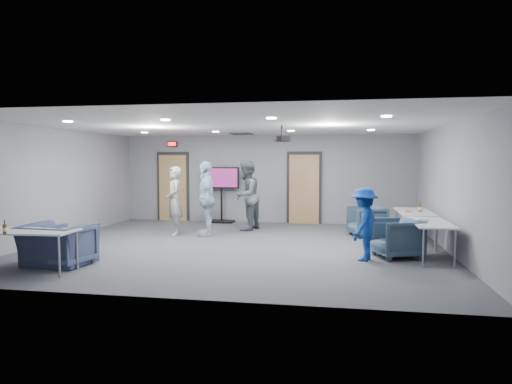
% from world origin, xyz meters
% --- Properties ---
extents(floor, '(9.00, 9.00, 0.00)m').
position_xyz_m(floor, '(0.00, 0.00, 0.00)').
color(floor, '#36383D').
rests_on(floor, ground).
extents(ceiling, '(9.00, 9.00, 0.00)m').
position_xyz_m(ceiling, '(0.00, 0.00, 2.70)').
color(ceiling, silver).
rests_on(ceiling, wall_back).
extents(wall_back, '(9.00, 0.02, 2.70)m').
position_xyz_m(wall_back, '(0.00, 4.00, 1.35)').
color(wall_back, slate).
rests_on(wall_back, floor).
extents(wall_front, '(9.00, 0.02, 2.70)m').
position_xyz_m(wall_front, '(0.00, -4.00, 1.35)').
color(wall_front, slate).
rests_on(wall_front, floor).
extents(wall_left, '(0.02, 8.00, 2.70)m').
position_xyz_m(wall_left, '(-4.50, 0.00, 1.35)').
color(wall_left, slate).
rests_on(wall_left, floor).
extents(wall_right, '(0.02, 8.00, 2.70)m').
position_xyz_m(wall_right, '(4.50, 0.00, 1.35)').
color(wall_right, slate).
rests_on(wall_right, floor).
extents(door_left, '(1.06, 0.17, 2.24)m').
position_xyz_m(door_left, '(-3.00, 3.95, 1.07)').
color(door_left, black).
rests_on(door_left, wall_back).
extents(door_right, '(1.06, 0.17, 2.24)m').
position_xyz_m(door_right, '(1.20, 3.95, 1.07)').
color(door_right, black).
rests_on(door_right, wall_back).
extents(exit_sign, '(0.32, 0.08, 0.16)m').
position_xyz_m(exit_sign, '(-3.00, 3.93, 2.45)').
color(exit_sign, black).
rests_on(exit_sign, wall_back).
extents(hvac_diffuser, '(0.60, 0.60, 0.03)m').
position_xyz_m(hvac_diffuser, '(-0.50, 2.80, 2.69)').
color(hvac_diffuser, black).
rests_on(hvac_diffuser, ceiling).
extents(downlights, '(6.18, 3.78, 0.02)m').
position_xyz_m(downlights, '(0.00, 0.00, 2.68)').
color(downlights, white).
rests_on(downlights, ceiling).
extents(person_a, '(0.68, 0.77, 1.77)m').
position_xyz_m(person_a, '(-1.96, 1.22, 0.89)').
color(person_a, gray).
rests_on(person_a, floor).
extents(person_b, '(0.96, 1.10, 1.93)m').
position_xyz_m(person_b, '(-0.28, 2.32, 0.96)').
color(person_b, '#505A61').
rests_on(person_b, floor).
extents(person_c, '(0.77, 1.21, 1.91)m').
position_xyz_m(person_c, '(-1.12, 1.29, 0.95)').
color(person_c, '#ADC6DF').
rests_on(person_c, floor).
extents(person_d, '(0.81, 1.04, 1.42)m').
position_xyz_m(person_d, '(2.70, -1.02, 0.71)').
color(person_d, '#173B95').
rests_on(person_d, floor).
extents(chair_right_a, '(1.06, 1.04, 0.77)m').
position_xyz_m(chair_right_a, '(2.94, 1.86, 0.38)').
color(chair_right_a, '#324657').
rests_on(chair_right_a, floor).
extents(chair_right_b, '(1.10, 1.08, 0.78)m').
position_xyz_m(chair_right_b, '(3.35, -0.64, 0.39)').
color(chair_right_b, '#35495C').
rests_on(chair_right_b, floor).
extents(chair_front_a, '(0.95, 0.96, 0.74)m').
position_xyz_m(chair_front_a, '(-2.70, -2.40, 0.37)').
color(chair_front_a, '#3E4A6B').
rests_on(chair_front_a, floor).
extents(chair_front_b, '(1.24, 1.10, 0.76)m').
position_xyz_m(chair_front_b, '(-2.90, -2.40, 0.38)').
color(chair_front_b, '#353E5C').
rests_on(chair_front_b, floor).
extents(table_right_a, '(0.76, 1.83, 0.73)m').
position_xyz_m(table_right_a, '(4.00, 1.25, 0.69)').
color(table_right_a, '#B8BABD').
rests_on(table_right_a, floor).
extents(table_right_b, '(0.70, 1.68, 0.73)m').
position_xyz_m(table_right_b, '(4.00, -0.65, 0.68)').
color(table_right_b, '#B8BABD').
rests_on(table_right_b, floor).
extents(table_front_left, '(1.82, 0.85, 0.73)m').
position_xyz_m(table_front_left, '(-3.14, -3.00, 0.68)').
color(table_front_left, '#B8BABD').
rests_on(table_front_left, floor).
extents(bottle_front, '(0.06, 0.06, 0.24)m').
position_xyz_m(bottle_front, '(-3.14, -3.44, 0.82)').
color(bottle_front, '#5A390F').
rests_on(bottle_front, table_front_left).
extents(bottle_right, '(0.06, 0.06, 0.23)m').
position_xyz_m(bottle_right, '(4.11, 1.12, 0.82)').
color(bottle_right, '#5A390F').
rests_on(bottle_right, table_right_a).
extents(snack_box, '(0.19, 0.14, 0.04)m').
position_xyz_m(snack_box, '(3.80, 0.96, 0.75)').
color(snack_box, orange).
rests_on(snack_box, table_right_a).
extents(wrapper, '(0.27, 0.22, 0.05)m').
position_xyz_m(wrapper, '(3.82, -0.63, 0.76)').
color(wrapper, silver).
rests_on(wrapper, table_right_b).
extents(tv_stand, '(1.13, 0.54, 1.73)m').
position_xyz_m(tv_stand, '(-1.35, 3.75, 0.98)').
color(tv_stand, black).
rests_on(tv_stand, floor).
extents(projector, '(0.39, 0.36, 0.35)m').
position_xyz_m(projector, '(0.99, -0.06, 2.41)').
color(projector, black).
rests_on(projector, ceiling).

